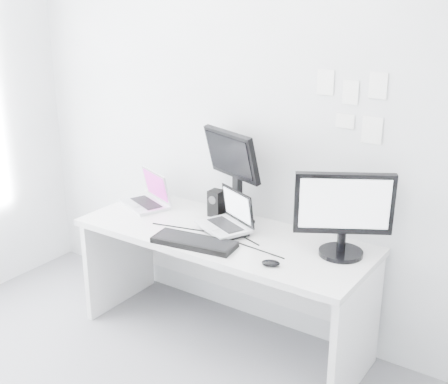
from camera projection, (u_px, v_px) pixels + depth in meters
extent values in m
plane|color=silver|center=(255.00, 120.00, 3.57)|extent=(3.60, 0.00, 3.60)
cube|color=silver|center=(223.00, 288.00, 3.62)|extent=(1.80, 0.70, 0.73)
cube|color=silver|center=(144.00, 189.00, 3.90)|extent=(0.40, 0.35, 0.25)
cube|color=black|center=(216.00, 203.00, 3.74)|extent=(0.11, 0.11, 0.17)
cube|color=silver|center=(223.00, 212.00, 3.48)|extent=(0.39, 0.35, 0.26)
cube|color=black|center=(234.00, 175.00, 3.59)|extent=(0.47, 0.30, 0.60)
cube|color=black|center=(344.00, 214.00, 3.14)|extent=(0.58, 0.48, 0.49)
cube|color=black|center=(194.00, 242.00, 3.34)|extent=(0.51, 0.24, 0.03)
ellipsoid|color=black|center=(271.00, 263.00, 3.09)|extent=(0.12, 0.10, 0.03)
cube|color=white|center=(325.00, 82.00, 3.24)|extent=(0.10, 0.00, 0.14)
cube|color=white|center=(351.00, 92.00, 3.17)|extent=(0.09, 0.00, 0.13)
cube|color=white|center=(378.00, 85.00, 3.08)|extent=(0.10, 0.00, 0.14)
cube|color=white|center=(345.00, 121.00, 3.24)|extent=(0.11, 0.00, 0.08)
cube|color=white|center=(372.00, 130.00, 3.16)|extent=(0.11, 0.00, 0.15)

